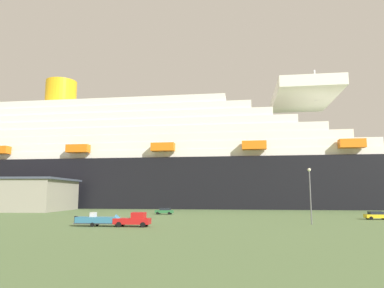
% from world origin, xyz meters
% --- Properties ---
extents(ground_plane, '(600.00, 600.00, 0.00)m').
position_xyz_m(ground_plane, '(0.00, 30.00, 0.00)').
color(ground_plane, '#567042').
extents(cruise_ship, '(263.70, 43.87, 58.69)m').
position_xyz_m(cruise_ship, '(-20.93, 69.21, 16.76)').
color(cruise_ship, black).
rests_on(cruise_ship, ground_plane).
extents(pickup_truck, '(5.62, 2.33, 2.20)m').
position_xyz_m(pickup_truck, '(2.57, -13.94, 1.04)').
color(pickup_truck, red).
rests_on(pickup_truck, ground_plane).
extents(small_boat_on_trailer, '(9.01, 2.14, 2.15)m').
position_xyz_m(small_boat_on_trailer, '(-2.65, -13.88, 0.96)').
color(small_boat_on_trailer, '#595960').
rests_on(small_boat_on_trailer, ground_plane).
extents(street_lamp, '(0.56, 0.56, 9.33)m').
position_xyz_m(street_lamp, '(30.76, -6.72, 5.95)').
color(street_lamp, slate).
rests_on(street_lamp, ground_plane).
extents(parked_car_green_wagon, '(4.55, 2.33, 1.58)m').
position_xyz_m(parked_car_green_wagon, '(0.90, 20.64, 0.83)').
color(parked_car_green_wagon, '#2D723F').
rests_on(parked_car_green_wagon, ground_plane).
extents(parked_car_yellow_taxi, '(4.67, 2.16, 1.58)m').
position_xyz_m(parked_car_yellow_taxi, '(46.19, 6.51, 0.83)').
color(parked_car_yellow_taxi, yellow).
rests_on(parked_car_yellow_taxi, ground_plane).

